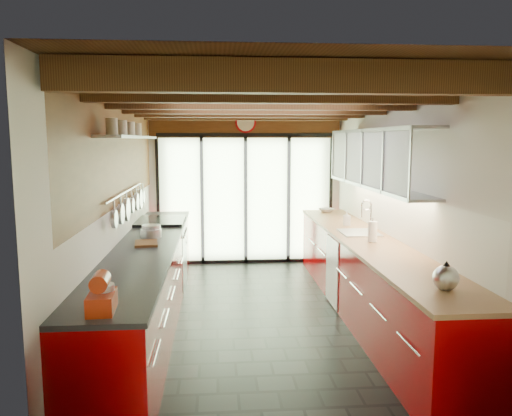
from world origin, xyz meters
name	(u,v)px	position (x,y,z in m)	size (l,w,h in m)	color
ground	(260,319)	(0.00, 0.00, 0.00)	(5.50, 5.50, 0.00)	black
room_shell	(260,177)	(0.00, 0.00, 1.65)	(5.50, 5.50, 5.50)	silver
ceiling_beams	(257,106)	(0.00, 0.38, 2.46)	(3.14, 5.06, 4.90)	#593316
glass_door	(246,165)	(0.00, 2.69, 1.66)	(2.95, 0.10, 2.90)	#C6EAAD
left_counter	(148,283)	(-1.28, 0.00, 0.46)	(0.68, 5.00, 0.92)	#9C0204
range_stove	(162,253)	(-1.28, 1.45, 0.47)	(0.66, 0.90, 0.97)	silver
right_counter	(368,278)	(1.27, 0.00, 0.46)	(0.68, 5.00, 0.92)	#9C0204
sink_assembly	(360,230)	(1.29, 0.40, 0.96)	(0.45, 0.52, 0.43)	silver
upper_cabinets_right	(376,158)	(1.43, 0.30, 1.85)	(0.34, 3.00, 3.00)	silver
left_wall_fixtures	(131,165)	(-1.47, 0.29, 1.78)	(0.28, 2.60, 0.96)	silver
stand_mixer	(102,296)	(-1.27, -2.24, 1.03)	(0.19, 0.31, 0.27)	#BB2D0F
pot_large	(151,231)	(-1.27, 0.39, 0.99)	(0.22, 0.22, 0.14)	silver
pot_small	(151,233)	(-1.27, 0.35, 0.97)	(0.25, 0.25, 0.10)	silver
cutting_board	(146,243)	(-1.27, -0.08, 0.93)	(0.24, 0.34, 0.03)	brown
kettle	(446,276)	(1.27, -1.95, 1.02)	(0.26, 0.28, 0.24)	silver
paper_towel	(373,232)	(1.27, -0.13, 1.04)	(0.12, 0.12, 0.28)	white
soap_bottle	(347,218)	(1.27, 0.98, 1.02)	(0.09, 0.09, 0.20)	silver
bowl	(326,210)	(1.27, 2.25, 0.95)	(0.23, 0.23, 0.06)	silver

